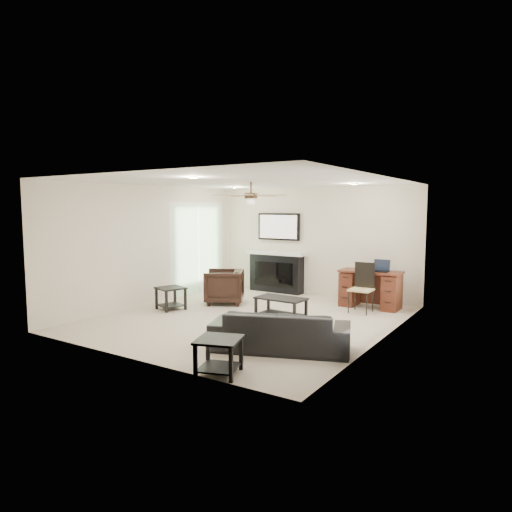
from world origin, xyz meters
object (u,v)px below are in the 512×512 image
object	(u,v)px
sofa	(280,330)
armchair	(224,287)
coffee_table	(281,308)
desk	(370,289)

from	to	relation	value
sofa	armchair	xyz separation A→B (m)	(-2.60, 2.15, 0.08)
coffee_table	desk	distance (m)	2.12
desk	coffee_table	bearing A→B (deg)	-119.94
sofa	desk	size ratio (longest dim) A/B	1.61
armchair	sofa	bearing A→B (deg)	20.69
coffee_table	armchair	bearing A→B (deg)	164.30
coffee_table	desk	size ratio (longest dim) A/B	0.74
armchair	desk	bearing A→B (deg)	85.25
armchair	coffee_table	xyz separation A→B (m)	(1.70, -0.55, -0.16)
sofa	coffee_table	size ratio (longest dim) A/B	2.19
sofa	armchair	distance (m)	3.37
sofa	armchair	bearing A→B (deg)	-60.17
sofa	desk	distance (m)	3.44
sofa	desk	xyz separation A→B (m)	(0.16, 3.43, 0.09)
armchair	coffee_table	world-z (taller)	armchair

